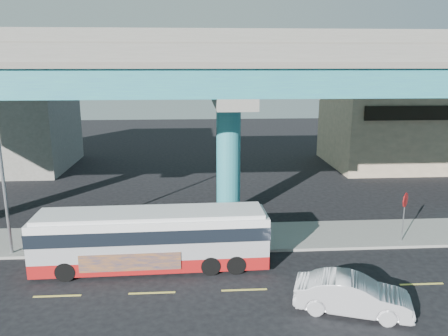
{
  "coord_description": "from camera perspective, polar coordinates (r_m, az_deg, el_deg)",
  "views": [
    {
      "loc": [
        -2.0,
        -17.48,
        9.63
      ],
      "look_at": [
        -0.61,
        4.0,
        4.46
      ],
      "focal_mm": 35.0,
      "sensor_mm": 36.0,
      "label": 1
    }
  ],
  "objects": [
    {
      "name": "ground",
      "position": [
        20.06,
        2.56,
        -15.21
      ],
      "size": [
        120.0,
        120.0,
        0.0
      ],
      "primitive_type": "plane",
      "color": "black",
      "rests_on": "ground"
    },
    {
      "name": "sidewalk",
      "position": [
        24.97,
        1.18,
        -9.01
      ],
      "size": [
        70.0,
        4.0,
        0.15
      ],
      "primitive_type": "cube",
      "color": "gray",
      "rests_on": "ground"
    },
    {
      "name": "lane_markings",
      "position": [
        19.8,
        2.66,
        -15.61
      ],
      "size": [
        58.0,
        0.12,
        0.01
      ],
      "color": "#D8C64C",
      "rests_on": "ground"
    },
    {
      "name": "viaduct",
      "position": [
        26.67,
        0.6,
        12.44
      ],
      "size": [
        52.0,
        12.4,
        11.7
      ],
      "color": "#246489",
      "rests_on": "ground"
    },
    {
      "name": "building_beige",
      "position": [
        45.55,
        22.45,
        4.75
      ],
      "size": [
        14.0,
        10.23,
        7.0
      ],
      "color": "#C4AA8C",
      "rests_on": "ground"
    },
    {
      "name": "building_concrete",
      "position": [
        45.51,
        -27.13,
        5.55
      ],
      "size": [
        12.0,
        10.0,
        9.0
      ],
      "primitive_type": "cube",
      "color": "gray",
      "rests_on": "ground"
    },
    {
      "name": "transit_bus",
      "position": [
        21.38,
        -9.37,
        -8.88
      ],
      "size": [
        11.15,
        2.66,
        2.84
      ],
      "rotation": [
        0.0,
        0.0,
        0.03
      ],
      "color": "#9E1313",
      "rests_on": "ground"
    },
    {
      "name": "sedan",
      "position": [
        18.64,
        16.42,
        -15.59
      ],
      "size": [
        4.32,
        5.47,
        1.48
      ],
      "primitive_type": "imported",
      "rotation": [
        0.0,
        0.0,
        1.24
      ],
      "color": "#BDBCC2",
      "rests_on": "ground"
    },
    {
      "name": "parked_car",
      "position": [
        25.79,
        -20.44,
        -7.35
      ],
      "size": [
        1.63,
        3.99,
        1.36
      ],
      "primitive_type": "imported",
      "rotation": [
        0.0,
        0.0,
        1.57
      ],
      "color": "#313036",
      "rests_on": "sidewalk"
    },
    {
      "name": "stop_sign",
      "position": [
        25.49,
        22.55,
        -4.6
      ],
      "size": [
        0.59,
        0.63,
        2.77
      ],
      "rotation": [
        0.0,
        0.0,
        0.43
      ],
      "color": "gray",
      "rests_on": "sidewalk"
    }
  ]
}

